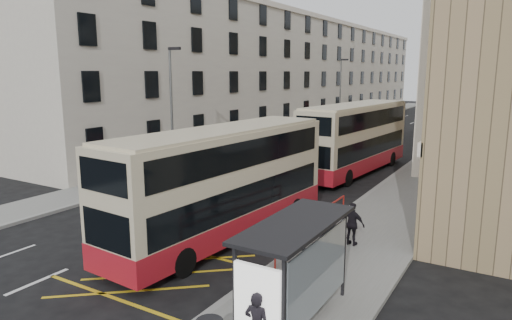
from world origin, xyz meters
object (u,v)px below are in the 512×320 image
Objects in this scene: double_decker_front at (224,183)px; pedestrian_far at (352,224)px; street_lamp_far at (341,89)px; white_van at (362,121)px; car_red at (446,111)px; car_dark at (401,109)px; street_lamp_near at (172,104)px; car_silver at (388,115)px; bus_shelter at (294,255)px; pedestrian_mid at (328,236)px; double_decker_rear at (355,138)px.

pedestrian_far is (4.83, 1.53, -1.31)m from double_decker_front.
white_van is (2.10, 2.18, -3.90)m from street_lamp_far.
car_red is at bearing 71.48° from white_van.
car_dark is (-0.95, 23.25, -0.09)m from white_van.
car_silver is at bearing 86.40° from street_lamp_near.
street_lamp_far is 38.94m from pedestrian_far.
bus_shelter is 19.38m from street_lamp_near.
car_red is at bearing 85.10° from pedestrian_mid.
car_red is at bearing 96.77° from double_decker_rear.
car_red is (8.52, 22.90, -3.89)m from street_lamp_far.
double_decker_rear is 3.01× the size of car_dark.
double_decker_rear is 6.14× the size of pedestrian_mid.
street_lamp_near reaches higher than white_van.
street_lamp_far reaches higher than white_van.
pedestrian_far is 62.89m from car_dark.
white_van is 23.27m from car_dark.
car_silver is (0.53, 9.73, -0.01)m from white_van.
pedestrian_mid is 1.15× the size of pedestrian_far.
street_lamp_near is 1.55× the size of car_red.
pedestrian_far is at bearing 81.11° from car_red.
double_decker_front reaches higher than car_red.
white_van is 1.02× the size of car_red.
street_lamp_far is at bearing 108.09° from double_decker_front.
bus_shelter reaches higher than pedestrian_mid.
double_decker_rear is 46.16m from car_red.
street_lamp_near is 42.17m from car_silver.
street_lamp_near is 12.12m from double_decker_rear.
double_decker_rear is at bearing -94.50° from car_silver.
car_silver is 0.82× the size of car_red.
bus_shelter reaches higher than pedestrian_far.
pedestrian_mid is 0.49× the size of car_dark.
pedestrian_far is 0.31× the size of white_van.
car_dark is (1.15, 55.43, -3.99)m from street_lamp_near.
bus_shelter is at bearing 102.72° from pedestrian_far.
double_decker_front is at bearing -86.87° from double_decker_rear.
white_van is (-12.59, 44.57, -1.40)m from bus_shelter.
pedestrian_far is at bearing -73.93° from white_van.
double_decker_rear reaches higher than double_decker_front.
double_decker_rear is at bearing 92.20° from double_decker_front.
car_dark is (1.15, 25.43, -3.99)m from street_lamp_far.
double_decker_rear reaches higher than white_van.
street_lamp_far is at bearing -118.47° from car_silver.
pedestrian_mid is at bearing -30.22° from street_lamp_near.
white_van is (-11.99, 38.29, -0.24)m from pedestrian_far.
bus_shelter is at bearing -70.43° from double_decker_rear.
street_lamp_near is at bearing -109.59° from car_silver.
double_decker_rear is 35.88m from car_silver.
pedestrian_mid is 41.98m from white_van.
street_lamp_far reaches higher than car_red.
street_lamp_near is (-14.69, 12.39, 2.50)m from bus_shelter.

